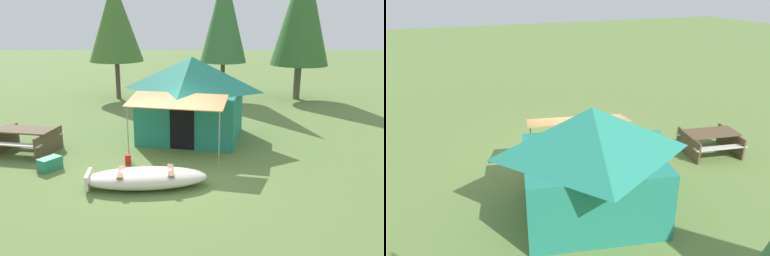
# 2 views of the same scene
# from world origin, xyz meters

# --- Properties ---
(ground_plane) EXTENTS (80.00, 80.00, 0.00)m
(ground_plane) POSITION_xyz_m (0.00, 0.00, 0.00)
(ground_plane) COLOR olive
(beached_rowboat) EXTENTS (3.07, 1.30, 0.45)m
(beached_rowboat) POSITION_xyz_m (-0.43, -1.07, 0.24)
(beached_rowboat) COLOR beige
(beached_rowboat) RESTS_ON ground_plane
(canvas_cabin_tent) EXTENTS (3.97, 4.66, 2.75)m
(canvas_cabin_tent) POSITION_xyz_m (0.69, 3.01, 1.43)
(canvas_cabin_tent) COLOR #24806C
(canvas_cabin_tent) RESTS_ON ground_plane
(picnic_table) EXTENTS (1.99, 1.82, 0.75)m
(picnic_table) POSITION_xyz_m (-4.35, 1.43, 0.47)
(picnic_table) COLOR brown
(picnic_table) RESTS_ON ground_plane
(cooler_box) EXTENTS (0.63, 0.69, 0.34)m
(cooler_box) POSITION_xyz_m (-3.15, 0.04, 0.17)
(cooler_box) COLOR #26805E
(cooler_box) RESTS_ON ground_plane
(fuel_can) EXTENTS (0.23, 0.23, 0.30)m
(fuel_can) POSITION_xyz_m (-1.10, 0.40, 0.15)
(fuel_can) COLOR red
(fuel_can) RESTS_ON ground_plane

